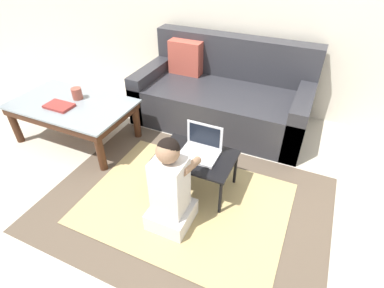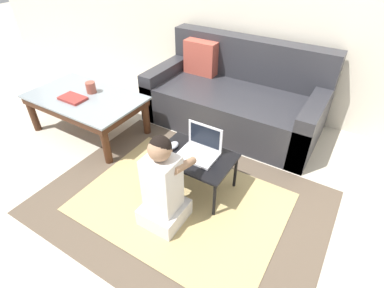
{
  "view_description": "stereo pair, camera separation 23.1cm",
  "coord_description": "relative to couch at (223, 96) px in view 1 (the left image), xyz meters",
  "views": [
    {
      "loc": [
        0.82,
        -1.59,
        1.77
      ],
      "look_at": [
        0.06,
        0.1,
        0.39
      ],
      "focal_mm": 28.0,
      "sensor_mm": 36.0,
      "label": 1
    },
    {
      "loc": [
        1.03,
        -1.48,
        1.77
      ],
      "look_at": [
        0.06,
        0.1,
        0.39
      ],
      "focal_mm": 28.0,
      "sensor_mm": 36.0,
      "label": 2
    }
  ],
  "objects": [
    {
      "name": "computer_mouse",
      "position": [
        -0.03,
        -1.1,
        0.07
      ],
      "size": [
        0.07,
        0.11,
        0.04
      ],
      "color": "#B2B7C1",
      "rests_on": "laptop_desk"
    },
    {
      "name": "laptop_desk",
      "position": [
        0.17,
        -1.1,
        0.01
      ],
      "size": [
        0.59,
        0.41,
        0.33
      ],
      "color": "black",
      "rests_on": "ground_plane"
    },
    {
      "name": "coffee_table",
      "position": [
        -1.18,
        -0.95,
        0.06
      ],
      "size": [
        1.14,
        0.67,
        0.41
      ],
      "color": "gray",
      "rests_on": "ground_plane"
    },
    {
      "name": "ground_plane",
      "position": [
        0.06,
        -1.16,
        -0.28
      ],
      "size": [
        16.0,
        16.0,
        0.0
      ],
      "primitive_type": "plane",
      "color": "beige"
    },
    {
      "name": "cup_on_table",
      "position": [
        -1.18,
        -0.86,
        0.18
      ],
      "size": [
        0.09,
        0.09,
        0.11
      ],
      "color": "#994C3D",
      "rests_on": "coffee_table"
    },
    {
      "name": "couch",
      "position": [
        0.0,
        0.0,
        0.0
      ],
      "size": [
        1.77,
        0.89,
        0.84
      ],
      "color": "#2D2D33",
      "rests_on": "ground_plane"
    },
    {
      "name": "laptop",
      "position": [
        0.19,
        -1.07,
        0.09
      ],
      "size": [
        0.29,
        0.22,
        0.23
      ],
      "color": "silver",
      "rests_on": "laptop_desk"
    },
    {
      "name": "person_seated",
      "position": [
        0.16,
        -1.5,
        0.04
      ],
      "size": [
        0.29,
        0.39,
        0.74
      ],
      "color": "silver",
      "rests_on": "ground_plane"
    },
    {
      "name": "book_on_table",
      "position": [
        -1.22,
        -1.06,
        0.13
      ],
      "size": [
        0.25,
        0.16,
        0.03
      ],
      "color": "#99332D",
      "rests_on": "coffee_table"
    },
    {
      "name": "area_rug",
      "position": [
        0.17,
        -1.3,
        -0.28
      ],
      "size": [
        2.13,
        1.56,
        0.01
      ],
      "color": "brown",
      "rests_on": "ground_plane"
    }
  ]
}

